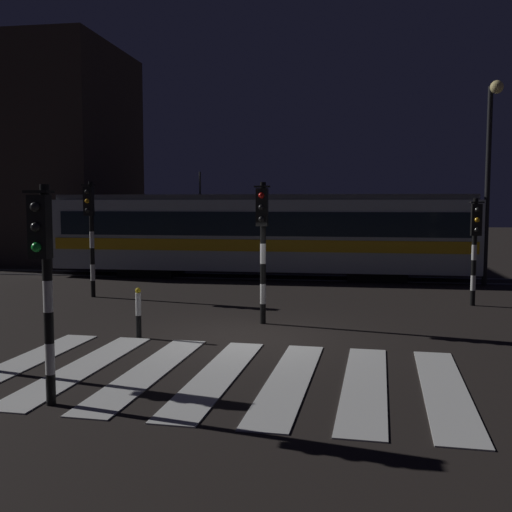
# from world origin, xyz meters

# --- Properties ---
(ground_plane) EXTENTS (120.00, 120.00, 0.00)m
(ground_plane) POSITION_xyz_m (0.00, 0.00, 0.00)
(ground_plane) COLOR black
(rail_near) EXTENTS (80.00, 0.12, 0.03)m
(rail_near) POSITION_xyz_m (0.00, 9.86, 0.01)
(rail_near) COLOR #59595E
(rail_near) RESTS_ON ground
(rail_far) EXTENTS (80.00, 0.12, 0.03)m
(rail_far) POSITION_xyz_m (0.00, 11.29, 0.01)
(rail_far) COLOR #59595E
(rail_far) RESTS_ON ground
(crosswalk_zebra) EXTENTS (8.40, 5.11, 0.02)m
(crosswalk_zebra) POSITION_xyz_m (0.00, -2.94, 0.01)
(crosswalk_zebra) COLOR silver
(crosswalk_zebra) RESTS_ON ground
(traffic_light_median_centre) EXTENTS (0.36, 0.42, 3.45)m
(traffic_light_median_centre) POSITION_xyz_m (0.13, 1.52, 2.28)
(traffic_light_median_centre) COLOR black
(traffic_light_median_centre) RESTS_ON ground
(traffic_light_corner_far_left) EXTENTS (0.36, 0.42, 3.60)m
(traffic_light_corner_far_left) POSITION_xyz_m (-5.73, 4.80, 2.37)
(traffic_light_corner_far_left) COLOR black
(traffic_light_corner_far_left) RESTS_ON ground
(traffic_light_kerb_mid_left) EXTENTS (0.36, 0.42, 3.23)m
(traffic_light_kerb_mid_left) POSITION_xyz_m (-2.09, -4.84, 2.13)
(traffic_light_kerb_mid_left) COLOR black
(traffic_light_kerb_mid_left) RESTS_ON ground
(traffic_light_corner_far_right) EXTENTS (0.36, 0.42, 3.07)m
(traffic_light_corner_far_right) POSITION_xyz_m (5.72, 5.00, 2.03)
(traffic_light_corner_far_right) COLOR black
(traffic_light_corner_far_right) RESTS_ON ground
(street_lamp_trackside_right) EXTENTS (0.44, 1.21, 7.00)m
(street_lamp_trackside_right) POSITION_xyz_m (6.96, 9.30, 4.45)
(street_lamp_trackside_right) COLOR black
(street_lamp_trackside_right) RESTS_ON ground
(tram) EXTENTS (16.44, 2.58, 4.15)m
(tram) POSITION_xyz_m (-1.26, 10.57, 1.75)
(tram) COLOR #B2BCC1
(tram) RESTS_ON ground
(bollard_island_edge) EXTENTS (0.12, 0.12, 1.11)m
(bollard_island_edge) POSITION_xyz_m (-2.33, -0.37, 0.56)
(bollard_island_edge) COLOR black
(bollard_island_edge) RESTS_ON ground
(building_backdrop) EXTENTS (13.03, 8.00, 10.83)m
(building_backdrop) POSITION_xyz_m (-16.19, 16.98, 5.41)
(building_backdrop) COLOR #382D28
(building_backdrop) RESTS_ON ground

